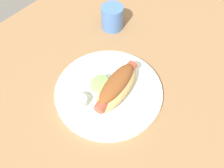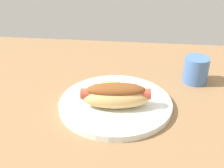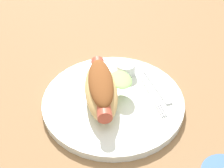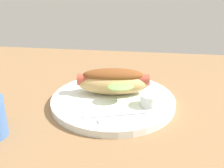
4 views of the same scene
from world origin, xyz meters
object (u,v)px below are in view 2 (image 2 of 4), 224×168
at_px(hot_dog, 115,95).
at_px(sauce_ramekin, 85,89).
at_px(knife, 102,83).
at_px(drinking_cup, 196,70).
at_px(plate, 115,104).
at_px(fork, 107,85).

distance_m(hot_dog, sauce_ramekin, 0.10).
bearing_deg(knife, drinking_cup, -5.20).
bearing_deg(knife, plate, -82.10).
distance_m(plate, drinking_cup, 0.28).
height_order(hot_dog, drinking_cup, same).
bearing_deg(fork, plate, -83.90).
relative_size(hot_dog, knife, 1.30).
distance_m(hot_dog, drinking_cup, 0.29).
distance_m(plate, hot_dog, 0.05).
relative_size(fork, knife, 1.18).
height_order(fork, knife, same).
bearing_deg(hot_dog, knife, 107.33).
relative_size(plate, fork, 1.83).
xyz_separation_m(hot_dog, fork, (0.03, -0.10, -0.03)).
relative_size(plate, knife, 2.15).
bearing_deg(fork, hot_dog, -87.54).
bearing_deg(plate, knife, -62.11).
height_order(hot_dog, fork, hot_dog).
bearing_deg(sauce_ramekin, plate, 162.44).
distance_m(plate, sauce_ramekin, 0.09).
bearing_deg(hot_dog, fork, 101.89).
height_order(sauce_ramekin, knife, sauce_ramekin).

